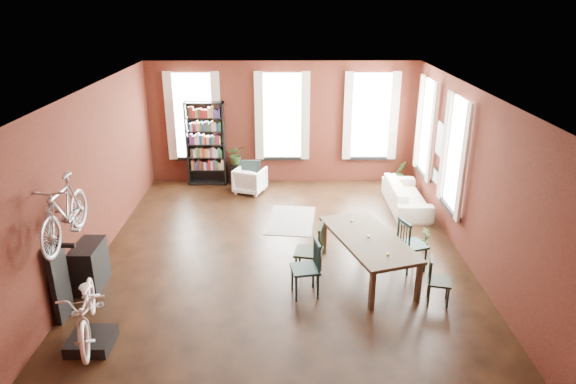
{
  "coord_description": "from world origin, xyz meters",
  "views": [
    {
      "loc": [
        0.08,
        -8.67,
        4.76
      ],
      "look_at": [
        0.13,
        0.6,
        1.17
      ],
      "focal_mm": 32.0,
      "sensor_mm": 36.0,
      "label": 1
    }
  ],
  "objects_px": {
    "bike_trainer": "(91,341)",
    "console_table": "(90,266)",
    "dining_table": "(367,256)",
    "dining_chair_d": "(412,245)",
    "bookshelf": "(206,144)",
    "white_armchair": "(250,179)",
    "plant_stand": "(237,173)",
    "dining_chair_c": "(439,281)",
    "bicycle_floor": "(83,283)",
    "dining_chair_b": "(309,252)",
    "cream_sofa": "(407,191)",
    "dining_chair_a": "(305,269)"
  },
  "relations": [
    {
      "from": "dining_chair_b",
      "to": "plant_stand",
      "type": "distance_m",
      "value": 5.21
    },
    {
      "from": "bookshelf",
      "to": "bicycle_floor",
      "type": "xyz_separation_m",
      "value": [
        -0.72,
        -6.82,
        -0.07
      ]
    },
    {
      "from": "plant_stand",
      "to": "bicycle_floor",
      "type": "relative_size",
      "value": 0.32
    },
    {
      "from": "dining_chair_b",
      "to": "plant_stand",
      "type": "xyz_separation_m",
      "value": [
        -1.71,
        4.92,
        -0.24
      ]
    },
    {
      "from": "console_table",
      "to": "bicycle_floor",
      "type": "bearing_deg",
      "value": -70.83
    },
    {
      "from": "dining_chair_d",
      "to": "console_table",
      "type": "bearing_deg",
      "value": 75.99
    },
    {
      "from": "dining_chair_b",
      "to": "cream_sofa",
      "type": "relative_size",
      "value": 0.49
    },
    {
      "from": "plant_stand",
      "to": "dining_chair_b",
      "type": "bearing_deg",
      "value": -70.83
    },
    {
      "from": "dining_chair_b",
      "to": "bicycle_floor",
      "type": "xyz_separation_m",
      "value": [
        -3.21,
        -1.9,
        0.52
      ]
    },
    {
      "from": "dining_chair_d",
      "to": "bookshelf",
      "type": "height_order",
      "value": "bookshelf"
    },
    {
      "from": "dining_table",
      "to": "bicycle_floor",
      "type": "bearing_deg",
      "value": -172.89
    },
    {
      "from": "bookshelf",
      "to": "console_table",
      "type": "bearing_deg",
      "value": -103.83
    },
    {
      "from": "bookshelf",
      "to": "cream_sofa",
      "type": "xyz_separation_m",
      "value": [
        4.95,
        -1.7,
        -0.69
      ]
    },
    {
      "from": "bicycle_floor",
      "to": "cream_sofa",
      "type": "bearing_deg",
      "value": 26.27
    },
    {
      "from": "bicycle_floor",
      "to": "plant_stand",
      "type": "bearing_deg",
      "value": 61.83
    },
    {
      "from": "bookshelf",
      "to": "console_table",
      "type": "relative_size",
      "value": 2.75
    },
    {
      "from": "dining_chair_d",
      "to": "white_armchair",
      "type": "relative_size",
      "value": 1.38
    },
    {
      "from": "plant_stand",
      "to": "bicycle_floor",
      "type": "bearing_deg",
      "value": -102.38
    },
    {
      "from": "dining_table",
      "to": "dining_chair_d",
      "type": "bearing_deg",
      "value": -3.43
    },
    {
      "from": "dining_chair_d",
      "to": "plant_stand",
      "type": "bearing_deg",
      "value": 18.15
    },
    {
      "from": "dining_table",
      "to": "cream_sofa",
      "type": "xyz_separation_m",
      "value": [
        1.41,
        3.14,
        0.03
      ]
    },
    {
      "from": "white_armchair",
      "to": "console_table",
      "type": "xyz_separation_m",
      "value": [
        -2.45,
        -4.53,
        0.04
      ]
    },
    {
      "from": "bookshelf",
      "to": "plant_stand",
      "type": "relative_size",
      "value": 3.99
    },
    {
      "from": "cream_sofa",
      "to": "white_armchair",
      "type": "bearing_deg",
      "value": 74.71
    },
    {
      "from": "dining_chair_b",
      "to": "cream_sofa",
      "type": "height_order",
      "value": "dining_chair_b"
    },
    {
      "from": "bookshelf",
      "to": "bicycle_floor",
      "type": "bearing_deg",
      "value": -96.01
    },
    {
      "from": "bike_trainer",
      "to": "plant_stand",
      "type": "height_order",
      "value": "plant_stand"
    },
    {
      "from": "dining_table",
      "to": "dining_chair_d",
      "type": "relative_size",
      "value": 2.22
    },
    {
      "from": "dining_table",
      "to": "white_armchair",
      "type": "xyz_separation_m",
      "value": [
        -2.37,
        4.17,
        -0.02
      ]
    },
    {
      "from": "dining_chair_d",
      "to": "bike_trainer",
      "type": "distance_m",
      "value": 5.59
    },
    {
      "from": "white_armchair",
      "to": "dining_chair_d",
      "type": "bearing_deg",
      "value": 149.2
    },
    {
      "from": "cream_sofa",
      "to": "console_table",
      "type": "height_order",
      "value": "cream_sofa"
    },
    {
      "from": "bike_trainer",
      "to": "console_table",
      "type": "distance_m",
      "value": 1.76
    },
    {
      "from": "bicycle_floor",
      "to": "dining_table",
      "type": "bearing_deg",
      "value": 9.08
    },
    {
      "from": "dining_chair_b",
      "to": "bicycle_floor",
      "type": "distance_m",
      "value": 3.76
    },
    {
      "from": "bike_trainer",
      "to": "console_table",
      "type": "height_order",
      "value": "console_table"
    },
    {
      "from": "white_armchair",
      "to": "plant_stand",
      "type": "xyz_separation_m",
      "value": [
        -0.4,
        0.67,
        -0.09
      ]
    },
    {
      "from": "dining_chair_d",
      "to": "white_armchair",
      "type": "distance_m",
      "value": 5.1
    },
    {
      "from": "dining_chair_d",
      "to": "plant_stand",
      "type": "xyz_separation_m",
      "value": [
        -3.61,
        4.62,
        -0.22
      ]
    },
    {
      "from": "dining_chair_c",
      "to": "white_armchair",
      "type": "distance_m",
      "value": 6.11
    },
    {
      "from": "dining_chair_c",
      "to": "bicycle_floor",
      "type": "height_order",
      "value": "bicycle_floor"
    },
    {
      "from": "bike_trainer",
      "to": "white_armchair",
      "type": "bearing_deg",
      "value": 72.92
    },
    {
      "from": "dining_chair_d",
      "to": "bookshelf",
      "type": "distance_m",
      "value": 6.4
    },
    {
      "from": "cream_sofa",
      "to": "bike_trainer",
      "type": "height_order",
      "value": "cream_sofa"
    },
    {
      "from": "white_armchair",
      "to": "dining_chair_a",
      "type": "bearing_deg",
      "value": 124.47
    },
    {
      "from": "dining_chair_b",
      "to": "white_armchair",
      "type": "height_order",
      "value": "dining_chair_b"
    },
    {
      "from": "console_table",
      "to": "cream_sofa",
      "type": "bearing_deg",
      "value": 29.33
    },
    {
      "from": "dining_table",
      "to": "dining_chair_a",
      "type": "relative_size",
      "value": 2.25
    },
    {
      "from": "console_table",
      "to": "bike_trainer",
      "type": "bearing_deg",
      "value": -71.34
    },
    {
      "from": "console_table",
      "to": "bicycle_floor",
      "type": "height_order",
      "value": "bicycle_floor"
    }
  ]
}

